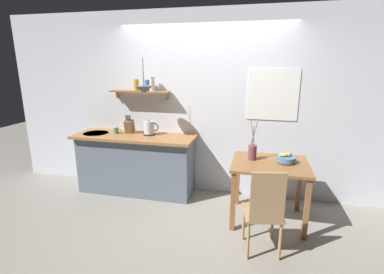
{
  "coord_description": "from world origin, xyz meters",
  "views": [
    {
      "loc": [
        0.8,
        -3.5,
        1.96
      ],
      "look_at": [
        -0.1,
        0.25,
        0.95
      ],
      "focal_mm": 26.62,
      "sensor_mm": 36.0,
      "label": 1
    }
  ],
  "objects_px": {
    "fruit_bowl": "(286,159)",
    "knife_block": "(129,126)",
    "coffee_mug_by_sink": "(116,130)",
    "pendant_lamp": "(144,90)",
    "dining_table": "(270,172)",
    "electric_kettle": "(149,128)",
    "twig_vase": "(252,152)",
    "dining_chair_near": "(264,210)"
  },
  "relations": [
    {
      "from": "fruit_bowl",
      "to": "twig_vase",
      "type": "height_order",
      "value": "twig_vase"
    },
    {
      "from": "coffee_mug_by_sink",
      "to": "dining_chair_near",
      "type": "bearing_deg",
      "value": -27.1
    },
    {
      "from": "electric_kettle",
      "to": "fruit_bowl",
      "type": "bearing_deg",
      "value": -11.55
    },
    {
      "from": "fruit_bowl",
      "to": "coffee_mug_by_sink",
      "type": "xyz_separation_m",
      "value": [
        -2.46,
        0.35,
        0.14
      ]
    },
    {
      "from": "fruit_bowl",
      "to": "knife_block",
      "type": "bearing_deg",
      "value": 169.25
    },
    {
      "from": "dining_chair_near",
      "to": "twig_vase",
      "type": "xyz_separation_m",
      "value": [
        -0.16,
        0.8,
        0.35
      ]
    },
    {
      "from": "knife_block",
      "to": "pendant_lamp",
      "type": "height_order",
      "value": "pendant_lamp"
    },
    {
      "from": "electric_kettle",
      "to": "coffee_mug_by_sink",
      "type": "height_order",
      "value": "electric_kettle"
    },
    {
      "from": "twig_vase",
      "to": "electric_kettle",
      "type": "height_order",
      "value": "twig_vase"
    },
    {
      "from": "electric_kettle",
      "to": "knife_block",
      "type": "distance_m",
      "value": 0.34
    },
    {
      "from": "electric_kettle",
      "to": "coffee_mug_by_sink",
      "type": "relative_size",
      "value": 2.21
    },
    {
      "from": "knife_block",
      "to": "coffee_mug_by_sink",
      "type": "xyz_separation_m",
      "value": [
        -0.19,
        -0.08,
        -0.06
      ]
    },
    {
      "from": "knife_block",
      "to": "dining_table",
      "type": "bearing_deg",
      "value": -12.99
    },
    {
      "from": "twig_vase",
      "to": "dining_chair_near",
      "type": "bearing_deg",
      "value": -78.47
    },
    {
      "from": "coffee_mug_by_sink",
      "to": "pendant_lamp",
      "type": "distance_m",
      "value": 0.86
    },
    {
      "from": "electric_kettle",
      "to": "dining_table",
      "type": "bearing_deg",
      "value": -14.27
    },
    {
      "from": "dining_table",
      "to": "pendant_lamp",
      "type": "relative_size",
      "value": 1.91
    },
    {
      "from": "twig_vase",
      "to": "electric_kettle",
      "type": "xyz_separation_m",
      "value": [
        -1.52,
        0.38,
        0.14
      ]
    },
    {
      "from": "dining_chair_near",
      "to": "fruit_bowl",
      "type": "height_order",
      "value": "dining_chair_near"
    },
    {
      "from": "twig_vase",
      "to": "fruit_bowl",
      "type": "bearing_deg",
      "value": -2.32
    },
    {
      "from": "dining_chair_near",
      "to": "coffee_mug_by_sink",
      "type": "xyz_separation_m",
      "value": [
        -2.21,
        1.13,
        0.44
      ]
    },
    {
      "from": "twig_vase",
      "to": "pendant_lamp",
      "type": "bearing_deg",
      "value": 173.63
    },
    {
      "from": "coffee_mug_by_sink",
      "to": "pendant_lamp",
      "type": "relative_size",
      "value": 0.25
    },
    {
      "from": "dining_table",
      "to": "knife_block",
      "type": "bearing_deg",
      "value": 167.01
    },
    {
      "from": "pendant_lamp",
      "to": "knife_block",
      "type": "bearing_deg",
      "value": 146.09
    },
    {
      "from": "twig_vase",
      "to": "knife_block",
      "type": "relative_size",
      "value": 1.77
    },
    {
      "from": "dining_chair_near",
      "to": "knife_block",
      "type": "xyz_separation_m",
      "value": [
        -2.03,
        1.21,
        0.5
      ]
    },
    {
      "from": "twig_vase",
      "to": "electric_kettle",
      "type": "relative_size",
      "value": 1.9
    },
    {
      "from": "twig_vase",
      "to": "knife_block",
      "type": "bearing_deg",
      "value": 167.44
    },
    {
      "from": "dining_chair_near",
      "to": "twig_vase",
      "type": "height_order",
      "value": "twig_vase"
    },
    {
      "from": "dining_table",
      "to": "coffee_mug_by_sink",
      "type": "distance_m",
      "value": 2.33
    },
    {
      "from": "twig_vase",
      "to": "pendant_lamp",
      "type": "xyz_separation_m",
      "value": [
        -1.49,
        0.17,
        0.73
      ]
    },
    {
      "from": "knife_block",
      "to": "twig_vase",
      "type": "bearing_deg",
      "value": -12.56
    },
    {
      "from": "dining_chair_near",
      "to": "coffee_mug_by_sink",
      "type": "relative_size",
      "value": 8.03
    },
    {
      "from": "dining_chair_near",
      "to": "pendant_lamp",
      "type": "height_order",
      "value": "pendant_lamp"
    },
    {
      "from": "knife_block",
      "to": "pendant_lamp",
      "type": "relative_size",
      "value": 0.59
    },
    {
      "from": "dining_table",
      "to": "electric_kettle",
      "type": "height_order",
      "value": "electric_kettle"
    },
    {
      "from": "dining_table",
      "to": "twig_vase",
      "type": "relative_size",
      "value": 1.83
    },
    {
      "from": "dining_chair_near",
      "to": "electric_kettle",
      "type": "distance_m",
      "value": 2.11
    },
    {
      "from": "dining_table",
      "to": "fruit_bowl",
      "type": "xyz_separation_m",
      "value": [
        0.18,
        0.05,
        0.18
      ]
    },
    {
      "from": "dining_table",
      "to": "pendant_lamp",
      "type": "xyz_separation_m",
      "value": [
        -1.72,
        0.23,
        0.95
      ]
    },
    {
      "from": "dining_table",
      "to": "fruit_bowl",
      "type": "relative_size",
      "value": 4.02
    }
  ]
}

